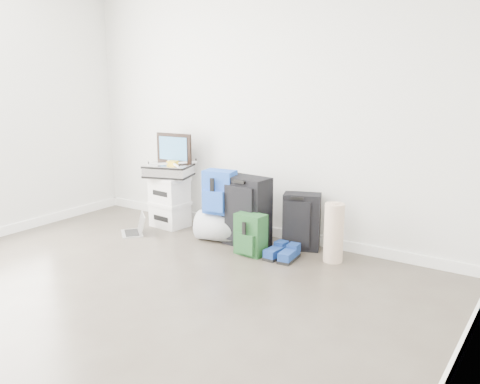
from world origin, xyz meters
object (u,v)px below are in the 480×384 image
Objects in this scene: carry_on at (301,222)px; laptop at (136,229)px; boxes_stack at (170,201)px; briefcase at (169,171)px; duffel_bag at (221,227)px; large_suitcase at (246,212)px.

carry_on is 1.49× the size of laptop.
briefcase is at bearing 0.00° from boxes_stack.
large_suitcase reaches higher than duffel_bag.
large_suitcase reaches higher than laptop.
briefcase is at bearing 160.34° from duffel_bag.
duffel_bag is (0.78, -0.11, -0.13)m from boxes_stack.
large_suitcase is at bearing 0.66° from boxes_stack.
boxes_stack is 1.57m from carry_on.
briefcase is at bearing -179.24° from large_suitcase.
duffel_bag is 0.34m from large_suitcase.
carry_on is (0.78, 0.23, 0.12)m from duffel_bag.
briefcase is at bearing 164.04° from carry_on.
duffel_bag is at bearing -25.39° from briefcase.
briefcase is (0.00, 0.00, 0.35)m from boxes_stack.
large_suitcase is 0.54m from carry_on.
large_suitcase reaches higher than carry_on.
boxes_stack is at bearing 164.04° from carry_on.
duffel_bag is 0.83m from carry_on.
boxes_stack is at bearing 114.45° from laptop.
carry_on is at bearing -12.97° from briefcase.
carry_on is at bearing 57.71° from laptop.
boxes_stack reaches higher than carry_on.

